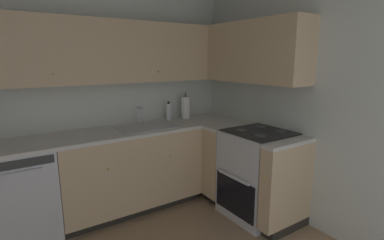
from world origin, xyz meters
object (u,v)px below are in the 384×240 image
object	(u,v)px
dishwasher	(19,195)
soap_bottle	(169,112)
oven_range	(258,173)
paper_towel_roll	(186,108)

from	to	relation	value
dishwasher	soap_bottle	world-z (taller)	soap_bottle
oven_range	soap_bottle	distance (m)	1.28
dishwasher	soap_bottle	size ratio (longest dim) A/B	3.80
soap_bottle	paper_towel_roll	xyz separation A→B (m)	(0.23, -0.02, 0.03)
soap_bottle	paper_towel_roll	distance (m)	0.24
soap_bottle	paper_towel_roll	size ratio (longest dim) A/B	0.69
paper_towel_roll	soap_bottle	bearing A→B (deg)	175.07
oven_range	paper_towel_roll	world-z (taller)	paper_towel_roll
oven_range	paper_towel_roll	bearing A→B (deg)	103.22
dishwasher	oven_range	distance (m)	2.31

